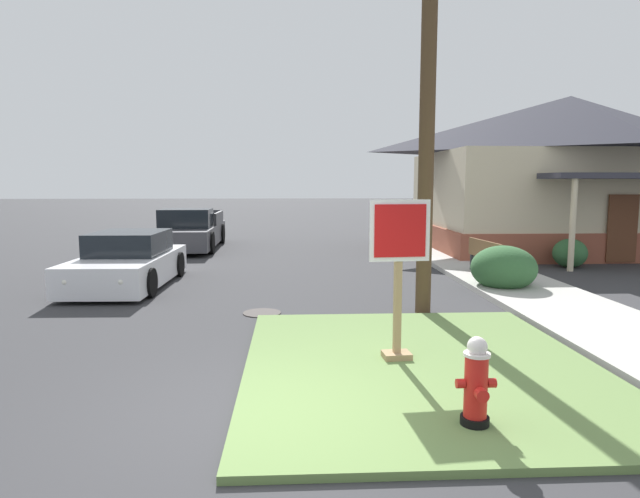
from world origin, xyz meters
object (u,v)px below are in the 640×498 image
Objects in this scene: fire_hydrant at (476,384)px; utility_pole at (429,43)px; street_bench at (489,256)px; stop_sign at (398,281)px; parked_sedan_white at (128,263)px; pickup_truck_charcoal at (190,232)px; manhole_cover at (262,313)px.

utility_pole is at bearing 82.12° from fire_hydrant.
fire_hydrant is 0.48× the size of street_bench.
fire_hydrant is 0.09× the size of utility_pole.
street_bench is (3.48, 6.16, -0.52)m from stop_sign.
parked_sedan_white is 0.76× the size of pickup_truck_charcoal.
street_bench is (8.57, -6.78, -0.02)m from pickup_truck_charcoal.
manhole_cover is 0.39× the size of street_bench.
stop_sign is at bearing 100.53° from fire_hydrant.
fire_hydrant is 0.41× the size of stop_sign.
stop_sign is 0.49× the size of parked_sedan_white.
parked_sedan_white is 2.35× the size of street_bench.
stop_sign reaches higher than manhole_cover.
fire_hydrant is at bearing -69.88° from pickup_truck_charcoal.
stop_sign is at bearing -56.45° from manhole_cover.
fire_hydrant reaches higher than manhole_cover.
utility_pole is at bearing -1.51° from manhole_cover.
fire_hydrant is at bearing -110.93° from street_bench.
parked_sedan_white is at bearing 154.51° from utility_pole.
stop_sign is 13.92m from pickup_truck_charcoal.
stop_sign is at bearing -68.50° from pickup_truck_charcoal.
street_bench is (5.41, 3.25, 0.59)m from manhole_cover.
stop_sign is 0.37× the size of pickup_truck_charcoal.
stop_sign reaches higher than parked_sedan_white.
parked_sedan_white is at bearing 138.42° from manhole_cover.
street_bench is 0.20× the size of utility_pole.
utility_pole is (6.22, -2.96, 4.26)m from parked_sedan_white.
parked_sedan_white is at bearing 125.53° from fire_hydrant.
pickup_truck_charcoal is at bearing 107.51° from manhole_cover.
parked_sedan_white reaches higher than fire_hydrant.
stop_sign reaches higher than street_bench.
utility_pole is (2.97, -0.08, 4.80)m from manhole_cover.
pickup_truck_charcoal is 12.54m from utility_pole.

